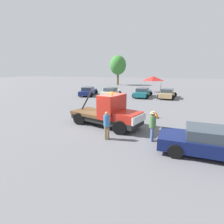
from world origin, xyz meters
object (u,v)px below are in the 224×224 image
person_at_hood (107,123)px  parked_car_navy (88,91)px  parked_car_teal (143,93)px  parked_car_tan (167,94)px  tree_left (118,65)px  foreground_car (215,143)px  canopy_tent_red (153,78)px  person_near_truck (153,124)px  parked_car_cream (111,92)px  traffic_cone (156,115)px  tow_truck (109,113)px

person_at_hood → parked_car_navy: 18.34m
person_at_hood → parked_car_teal: size_ratio=0.34×
parked_car_tan → tree_left: tree_left is taller
foreground_car → tree_left: size_ratio=0.69×
person_at_hood → canopy_tent_red: (0.68, 23.42, 1.49)m
foreground_car → tree_left: (-14.97, 36.95, 4.46)m
canopy_tent_red → tree_left: bearing=127.9°
person_near_truck → parked_car_tan: bearing=74.7°
parked_car_cream → foreground_car: bearing=-145.1°
parked_car_teal → canopy_tent_red: 6.71m
tree_left → parked_car_cream: bearing=-77.3°
foreground_car → person_near_truck: bearing=165.9°
parked_car_tan → traffic_cone: (-0.78, -11.43, -0.39)m
person_near_truck → parked_car_teal: person_near_truck is taller
parked_car_teal → traffic_cone: (2.72, -11.40, -0.40)m
parked_car_navy → parked_car_teal: 8.50m
parked_car_navy → person_near_truck: bearing=-154.1°
parked_car_navy → parked_car_cream: bearing=-101.8°
canopy_tent_red → traffic_cone: canopy_tent_red is taller
tree_left → parked_car_navy: bearing=-87.7°
person_at_hood → tree_left: bearing=-45.3°
tow_truck → canopy_tent_red: (1.29, 21.15, 1.48)m
tow_truck → foreground_car: size_ratio=1.09×
foreground_car → parked_car_cream: size_ratio=1.20×
parked_car_cream → parked_car_tan: size_ratio=0.91×
foreground_car → parked_car_navy: size_ratio=1.04×
parked_car_navy → parked_car_tan: (11.96, 0.91, -0.00)m
person_at_hood → traffic_cone: person_at_hood is taller
traffic_cone → tow_truck: bearing=-132.7°
person_near_truck → parked_car_teal: (-2.78, 16.50, -0.37)m
parked_car_cream → parked_car_tan: same height
parked_car_navy → traffic_cone: bearing=-143.0°
parked_car_teal → canopy_tent_red: size_ratio=1.69×
tow_truck → parked_car_teal: bearing=106.6°
parked_car_teal → foreground_car: bearing=-158.1°
person_near_truck → tree_left: 38.18m
tow_truck → tree_left: 35.63m
parked_car_cream → traffic_cone: size_ratio=7.90×
parked_car_tan → traffic_cone: parked_car_tan is taller
person_at_hood → parked_car_cream: person_at_hood is taller
person_near_truck → parked_car_teal: bearing=86.8°
person_at_hood → canopy_tent_red: size_ratio=0.57×
tree_left → foreground_car: bearing=-67.9°
parked_car_navy → tree_left: bearing=-7.5°
tow_truck → canopy_tent_red: size_ratio=1.97×
foreground_car → traffic_cone: bearing=120.2°
tree_left → parked_car_teal: bearing=-64.6°
person_at_hood → parked_car_tan: (3.27, 17.05, -0.31)m
traffic_cone → parked_car_tan: bearing=86.1°
person_near_truck → person_at_hood: 2.59m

